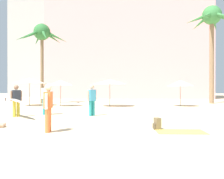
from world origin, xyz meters
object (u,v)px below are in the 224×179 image
Objects in this scene: palm_tree_left at (42,37)px; cafe_umbrella_5 at (61,83)px; cafe_umbrella_1 at (29,81)px; person_near_right at (15,100)px; cafe_umbrella_4 at (110,82)px; person_mid_center at (92,99)px; person_far_right at (45,98)px; cafe_umbrella_2 at (180,83)px; person_mid_right at (48,106)px; palm_tree_far_left at (212,23)px; backpack at (157,124)px; beach_towel at (181,132)px.

palm_tree_left reaches higher than cafe_umbrella_5.
cafe_umbrella_1 is 8.37m from person_near_right.
cafe_umbrella_5 is at bearing -51.95° from palm_tree_left.
person_mid_center is at bearing -95.34° from cafe_umbrella_4.
cafe_umbrella_1 is at bearing 48.54° from person_far_right.
cafe_umbrella_2 is at bearing -14.24° from palm_tree_left.
cafe_umbrella_5 is at bearing -178.67° from cafe_umbrella_2.
person_near_right reaches higher than person_mid_right.
cafe_umbrella_2 is at bearing -135.32° from palm_tree_far_left.
cafe_umbrella_1 reaches higher than person_far_right.
backpack is 7.60m from person_near_right.
person_mid_center reaches higher than beach_towel.
beach_towel is 8.10m from person_far_right.
palm_tree_far_left is at bearing 92.29° from person_mid_center.
person_mid_right is at bearing -66.66° from cafe_umbrella_1.
beach_towel is at bearing -58.81° from cafe_umbrella_5.
cafe_umbrella_1 is at bearing 175.63° from person_mid_center.
palm_tree_far_left is 16.28m from palm_tree_left.
cafe_umbrella_5 is (-9.75, -0.23, 0.04)m from cafe_umbrella_2.
cafe_umbrella_1 reaches higher than person_mid_right.
palm_tree_far_left is 3.44× the size of cafe_umbrella_1.
person_far_right reaches higher than person_mid_center.
cafe_umbrella_2 reaches higher than backpack.
beach_towel is (9.72, -11.90, -2.09)m from cafe_umbrella_1.
beach_towel is 0.94× the size of person_far_right.
cafe_umbrella_5 is at bearing 177.89° from cafe_umbrella_4.
person_far_right is at bearing -62.93° from cafe_umbrella_1.
person_mid_right is at bearing -54.76° from person_mid_center.
person_near_right is 1.59× the size of person_mid_right.
beach_towel is (-6.56, -15.59, -7.67)m from palm_tree_far_left.
palm_tree_far_left is 18.38m from backpack.
person_mid_center is (2.63, -0.39, -0.05)m from person_far_right.
backpack is at bearing 7.90° from person_mid_right.
backpack is (-0.73, 0.46, 0.19)m from beach_towel.
palm_tree_far_left is 3.60× the size of person_near_right.
person_near_right reaches higher than beach_towel.
person_mid_center is 1.02× the size of person_mid_right.
palm_tree_far_left reaches higher than cafe_umbrella_1.
cafe_umbrella_2 is 12.27m from beach_towel.
palm_tree_left is 8.74m from cafe_umbrella_4.
cafe_umbrella_5 is at bearing -163.55° from palm_tree_far_left.
cafe_umbrella_4 is at bearing -5.73° from person_far_right.
cafe_umbrella_4 reaches higher than person_far_right.
person_far_right is (-12.80, -10.51, -6.72)m from palm_tree_far_left.
palm_tree_left is 4.57× the size of person_mid_center.
cafe_umbrella_4 is at bearing -156.44° from palm_tree_far_left.
cafe_umbrella_1 is 2.73m from cafe_umbrella_5.
palm_tree_far_left is at bearing 83.82° from person_near_right.
palm_tree_left is 18.90m from beach_towel.
person_mid_center is at bearing 55.30° from person_near_right.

